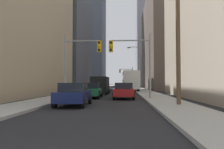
# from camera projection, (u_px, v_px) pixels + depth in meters

# --- Properties ---
(sidewalk_left) EXTENTS (2.87, 160.00, 0.15)m
(sidewalk_left) POSITION_uv_depth(u_px,v_px,m) (98.00, 89.00, 52.49)
(sidewalk_left) COLOR #9E9E99
(sidewalk_left) RESTS_ON ground
(sidewalk_right) EXTENTS (2.87, 160.00, 0.15)m
(sidewalk_right) POSITION_uv_depth(u_px,v_px,m) (138.00, 89.00, 51.95)
(sidewalk_right) COLOR #9E9E99
(sidewalk_right) RESTS_ON ground
(city_bus) EXTENTS (2.79, 11.56, 3.40)m
(city_bus) POSITION_uv_depth(u_px,v_px,m) (130.00, 80.00, 38.60)
(city_bus) COLOR silver
(city_bus) RESTS_ON ground
(cargo_van_black) EXTENTS (2.16, 5.23, 2.26)m
(cargo_van_black) POSITION_uv_depth(u_px,v_px,m) (100.00, 84.00, 28.46)
(cargo_van_black) COLOR black
(cargo_van_black) RESTS_ON ground
(sedan_navy) EXTENTS (1.95, 4.26, 1.52)m
(sedan_navy) POSITION_uv_depth(u_px,v_px,m) (74.00, 94.00, 14.38)
(sedan_navy) COLOR #141E4C
(sedan_navy) RESTS_ON ground
(sedan_green) EXTENTS (1.95, 4.25, 1.52)m
(sedan_green) POSITION_uv_depth(u_px,v_px,m) (91.00, 90.00, 21.63)
(sedan_green) COLOR #195938
(sedan_green) RESTS_ON ground
(sedan_red) EXTENTS (1.95, 4.21, 1.52)m
(sedan_red) POSITION_uv_depth(u_px,v_px,m) (124.00, 91.00, 20.47)
(sedan_red) COLOR maroon
(sedan_red) RESTS_ON ground
(sedan_white) EXTENTS (1.95, 4.25, 1.52)m
(sedan_white) POSITION_uv_depth(u_px,v_px,m) (104.00, 87.00, 34.71)
(sedan_white) COLOR white
(sedan_white) RESTS_ON ground
(traffic_signal_near_left) EXTENTS (3.48, 0.44, 6.00)m
(traffic_signal_near_left) POSITION_uv_depth(u_px,v_px,m) (81.00, 56.00, 20.22)
(traffic_signal_near_left) COLOR gray
(traffic_signal_near_left) RESTS_ON ground
(traffic_signal_near_right) EXTENTS (3.85, 0.44, 6.00)m
(traffic_signal_near_right) POSITION_uv_depth(u_px,v_px,m) (132.00, 55.00, 19.95)
(traffic_signal_near_right) COLOR gray
(traffic_signal_near_right) RESTS_ON ground
(traffic_signal_far_right) EXTENTS (3.91, 0.44, 6.00)m
(traffic_signal_far_right) POSITION_uv_depth(u_px,v_px,m) (127.00, 74.00, 63.25)
(traffic_signal_far_right) COLOR gray
(traffic_signal_far_right) RESTS_ON ground
(utility_pole_right) EXTENTS (2.20, 0.28, 10.12)m
(utility_pole_right) POSITION_uv_depth(u_px,v_px,m) (178.00, 24.00, 14.09)
(utility_pole_right) COLOR brown
(utility_pole_right) RESTS_ON ground
(street_lamp_right) EXTENTS (2.08, 0.32, 7.50)m
(street_lamp_right) POSITION_uv_depth(u_px,v_px,m) (138.00, 64.00, 35.33)
(street_lamp_right) COLOR gray
(street_lamp_right) RESTS_ON ground
(building_left_mid_office) EXTENTS (22.39, 19.02, 27.11)m
(building_left_mid_office) POSITION_uv_depth(u_px,v_px,m) (37.00, 30.00, 49.89)
(building_left_mid_office) COLOR #4C515B
(building_left_mid_office) RESTS_ON ground
(building_right_mid_block) EXTENTS (24.39, 27.07, 21.61)m
(building_right_mid_block) POSITION_uv_depth(u_px,v_px,m) (198.00, 44.00, 51.93)
(building_right_mid_block) COLOR #66564C
(building_right_mid_block) RESTS_ON ground
(building_right_far_highrise) EXTENTS (22.10, 19.28, 56.53)m
(building_right_far_highrise) POSITION_uv_depth(u_px,v_px,m) (162.00, 21.00, 95.39)
(building_right_far_highrise) COLOR #93939E
(building_right_far_highrise) RESTS_ON ground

